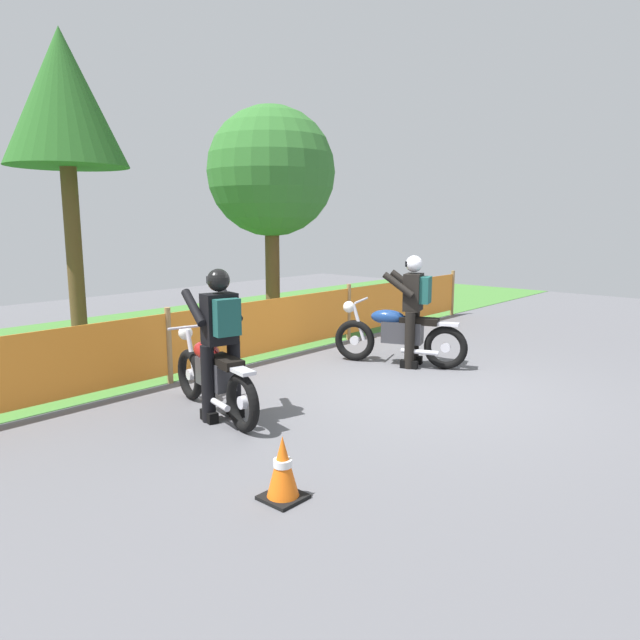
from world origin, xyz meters
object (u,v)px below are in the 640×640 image
rider_trailing (414,305)px  motorcycle_lead (213,375)px  rider_lead (220,336)px  traffic_cone (283,468)px  motorcycle_trailing (398,334)px

rider_trailing → motorcycle_lead: bearing=61.8°
rider_lead → motorcycle_lead: bearing=0.5°
motorcycle_lead → rider_trailing: 3.48m
rider_lead → rider_trailing: size_ratio=1.00×
motorcycle_lead → traffic_cone: motorcycle_lead is taller
motorcycle_trailing → rider_trailing: rider_trailing is taller
motorcycle_trailing → rider_lead: bearing=68.9°
motorcycle_lead → rider_trailing: rider_trailing is taller
rider_trailing → motorcycle_trailing: bearing=0.5°
motorcycle_lead → rider_trailing: bearing=-85.3°
rider_trailing → rider_lead: bearing=65.4°
traffic_cone → rider_trailing: bearing=20.0°
motorcycle_trailing → rider_trailing: 0.52m
motorcycle_trailing → rider_lead: 3.41m
motorcycle_lead → motorcycle_trailing: (3.33, -0.28, 0.02)m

